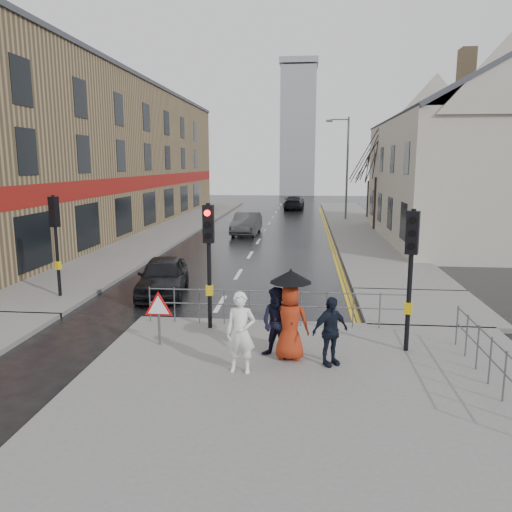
% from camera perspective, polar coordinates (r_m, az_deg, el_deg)
% --- Properties ---
extents(ground, '(120.00, 120.00, 0.00)m').
position_cam_1_polar(ground, '(13.73, -6.23, -8.91)').
color(ground, black).
rests_on(ground, ground).
extents(near_pavement, '(10.00, 9.00, 0.14)m').
position_cam_1_polar(near_pavement, '(10.20, 6.84, -15.63)').
color(near_pavement, '#605E5B').
rests_on(near_pavement, ground).
extents(left_pavement, '(4.00, 44.00, 0.14)m').
position_cam_1_polar(left_pavement, '(37.11, -8.83, 3.46)').
color(left_pavement, '#605E5B').
rests_on(left_pavement, ground).
extents(right_pavement, '(4.00, 40.00, 0.14)m').
position_cam_1_polar(right_pavement, '(38.11, 11.29, 3.57)').
color(right_pavement, '#605E5B').
rests_on(right_pavement, ground).
extents(pavement_bridge_right, '(4.00, 4.20, 0.14)m').
position_cam_1_polar(pavement_bridge_right, '(16.72, 18.53, -5.59)').
color(pavement_bridge_right, '#605E5B').
rests_on(pavement_bridge_right, ground).
extents(building_left_terrace, '(8.00, 42.00, 10.00)m').
position_cam_1_polar(building_left_terrace, '(37.66, -17.71, 10.72)').
color(building_left_terrace, '#89724F').
rests_on(building_left_terrace, ground).
extents(building_right_cream, '(9.00, 16.40, 10.10)m').
position_cam_1_polar(building_right_cream, '(32.03, 22.83, 10.12)').
color(building_right_cream, '#B1AC9A').
rests_on(building_right_cream, ground).
extents(church_tower, '(5.00, 5.00, 18.00)m').
position_cam_1_polar(church_tower, '(74.80, 4.82, 13.90)').
color(church_tower, gray).
rests_on(church_tower, ground).
extents(traffic_signal_near_left, '(0.28, 0.27, 3.40)m').
position_cam_1_polar(traffic_signal_near_left, '(13.27, -5.43, 1.39)').
color(traffic_signal_near_left, black).
rests_on(traffic_signal_near_left, near_pavement).
extents(traffic_signal_near_right, '(0.34, 0.33, 3.40)m').
position_cam_1_polar(traffic_signal_near_right, '(12.10, 17.32, 0.07)').
color(traffic_signal_near_right, black).
rests_on(traffic_signal_near_right, near_pavement).
extents(traffic_signal_far_left, '(0.34, 0.33, 3.40)m').
position_cam_1_polar(traffic_signal_far_left, '(17.82, -21.95, 3.01)').
color(traffic_signal_far_left, black).
rests_on(traffic_signal_far_left, left_pavement).
extents(guard_railing_front, '(7.14, 0.04, 1.00)m').
position_cam_1_polar(guard_railing_front, '(13.79, 2.20, -5.03)').
color(guard_railing_front, '#595B5E').
rests_on(guard_railing_front, near_pavement).
extents(guard_railing_side, '(0.04, 4.54, 1.00)m').
position_cam_1_polar(guard_railing_side, '(11.24, 25.27, -9.80)').
color(guard_railing_side, '#595B5E').
rests_on(guard_railing_side, near_pavement).
extents(warning_sign, '(0.80, 0.07, 1.35)m').
position_cam_1_polar(warning_sign, '(12.49, -11.08, -6.01)').
color(warning_sign, '#595B5E').
rests_on(warning_sign, near_pavement).
extents(street_lamp, '(1.83, 0.25, 8.00)m').
position_cam_1_polar(street_lamp, '(40.78, 10.15, 10.58)').
color(street_lamp, '#595B5E').
rests_on(street_lamp, right_pavement).
extents(tree_near, '(2.40, 2.40, 6.58)m').
position_cam_1_polar(tree_near, '(34.99, 13.73, 11.19)').
color(tree_near, '#2F201A').
rests_on(tree_near, right_pavement).
extents(tree_far, '(2.40, 2.40, 5.64)m').
position_cam_1_polar(tree_far, '(42.99, 12.87, 10.09)').
color(tree_far, '#2F201A').
rests_on(tree_far, right_pavement).
extents(pedestrian_a, '(0.66, 0.45, 1.76)m').
position_cam_1_polar(pedestrian_a, '(10.71, -1.77, -8.75)').
color(pedestrian_a, white).
rests_on(pedestrian_a, near_pavement).
extents(pedestrian_b, '(0.99, 0.90, 1.66)m').
position_cam_1_polar(pedestrian_b, '(11.47, 2.48, -7.69)').
color(pedestrian_b, black).
rests_on(pedestrian_b, near_pavement).
extents(pedestrian_with_umbrella, '(0.96, 0.96, 2.08)m').
position_cam_1_polar(pedestrian_with_umbrella, '(11.36, 3.95, -6.33)').
color(pedestrian_with_umbrella, '#9D2B12').
rests_on(pedestrian_with_umbrella, near_pavement).
extents(pedestrian_d, '(0.97, 0.81, 1.56)m').
position_cam_1_polar(pedestrian_d, '(11.23, 8.47, -8.49)').
color(pedestrian_d, black).
rests_on(pedestrian_d, near_pavement).
extents(car_parked, '(2.07, 4.06, 1.32)m').
position_cam_1_polar(car_parked, '(17.81, -10.59, -2.28)').
color(car_parked, black).
rests_on(car_parked, ground).
extents(car_mid, '(1.72, 4.35, 1.41)m').
position_cam_1_polar(car_mid, '(32.63, -1.10, 3.75)').
color(car_mid, '#434547').
rests_on(car_mid, ground).
extents(car_far, '(2.12, 4.81, 1.38)m').
position_cam_1_polar(car_far, '(50.62, 4.37, 6.12)').
color(car_far, black).
rests_on(car_far, ground).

